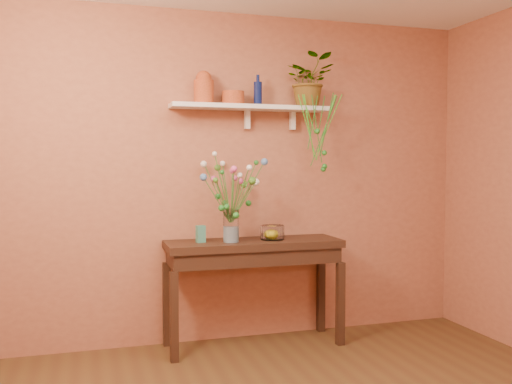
{
  "coord_description": "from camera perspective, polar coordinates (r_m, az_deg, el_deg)",
  "views": [
    {
      "loc": [
        -1.24,
        -2.51,
        1.47
      ],
      "look_at": [
        0.0,
        1.55,
        1.25
      ],
      "focal_mm": 39.33,
      "sensor_mm": 36.0,
      "label": 1
    }
  ],
  "objects": [
    {
      "name": "blue_bottle",
      "position": [
        4.62,
        0.19,
        10.03
      ],
      "size": [
        0.07,
        0.07,
        0.25
      ],
      "color": "#0B1649",
      "rests_on": "wall_shelf"
    },
    {
      "name": "room",
      "position": [
        2.8,
        9.27,
        0.46
      ],
      "size": [
        4.04,
        4.04,
        2.7
      ],
      "color": "#4F351A",
      "rests_on": "ground"
    },
    {
      "name": "lemon",
      "position": [
        4.55,
        1.61,
        -4.28
      ],
      "size": [
        0.08,
        0.08,
        0.08
      ],
      "primitive_type": "sphere",
      "color": "yellow",
      "rests_on": "glass_bowl"
    },
    {
      "name": "wall_shelf",
      "position": [
        4.6,
        -0.46,
        8.53
      ],
      "size": [
        1.3,
        0.24,
        0.19
      ],
      "color": "white",
      "rests_on": "room"
    },
    {
      "name": "glass_vase",
      "position": [
        4.39,
        -2.56,
        -3.7
      ],
      "size": [
        0.12,
        0.12,
        0.26
      ],
      "color": "white",
      "rests_on": "sideboard"
    },
    {
      "name": "terracotta_pot",
      "position": [
        4.57,
        -2.33,
        9.52
      ],
      "size": [
        0.19,
        0.19,
        0.11
      ],
      "primitive_type": "cylinder",
      "rotation": [
        0.0,
        0.0,
        -0.07
      ],
      "color": "#BB472B",
      "rests_on": "wall_shelf"
    },
    {
      "name": "terracotta_jug",
      "position": [
        4.53,
        -5.33,
        10.48
      ],
      "size": [
        0.19,
        0.19,
        0.26
      ],
      "color": "#BB472B",
      "rests_on": "wall_shelf"
    },
    {
      "name": "glass_bowl",
      "position": [
        4.53,
        1.68,
        -4.19
      ],
      "size": [
        0.19,
        0.19,
        0.12
      ],
      "color": "white",
      "rests_on": "sideboard"
    },
    {
      "name": "sideboard",
      "position": [
        4.52,
        -0.24,
        -6.49
      ],
      "size": [
        1.4,
        0.45,
        0.85
      ],
      "color": "#321F14",
      "rests_on": "ground"
    },
    {
      "name": "carton",
      "position": [
        4.39,
        -5.65,
        -4.27
      ],
      "size": [
        0.07,
        0.06,
        0.13
      ],
      "primitive_type": "cube",
      "rotation": [
        0.0,
        0.0,
        0.2
      ],
      "color": "#32687F",
      "rests_on": "sideboard"
    },
    {
      "name": "spider_plant",
      "position": [
        4.79,
        5.46,
        11.18
      ],
      "size": [
        0.46,
        0.42,
        0.44
      ],
      "primitive_type": "imported",
      "rotation": [
        0.0,
        0.0,
        -0.23
      ],
      "color": "#237024",
      "rests_on": "wall_shelf"
    },
    {
      "name": "plant_fronds",
      "position": [
        4.63,
        6.61,
        5.23
      ],
      "size": [
        0.35,
        0.32,
        0.62
      ],
      "color": "#237024",
      "rests_on": "wall_shelf"
    },
    {
      "name": "bouquet",
      "position": [
        4.38,
        -2.37,
        0.92
      ],
      "size": [
        0.52,
        0.51,
        0.56
      ],
      "color": "#386B28",
      "rests_on": "glass_vase"
    }
  ]
}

